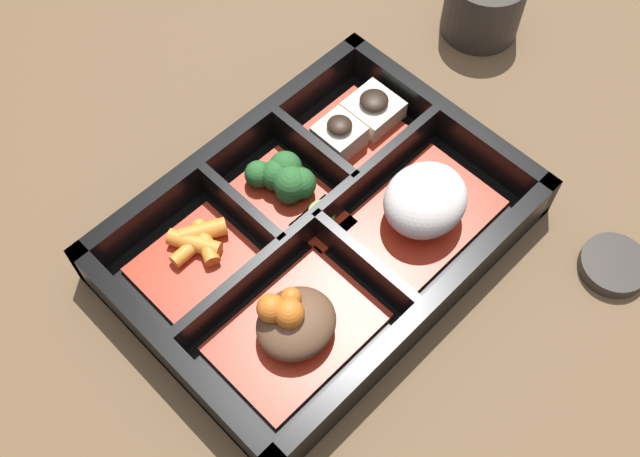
% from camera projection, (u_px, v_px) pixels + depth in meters
% --- Properties ---
extents(ground_plane, '(3.00, 3.00, 0.00)m').
position_uv_depth(ground_plane, '(320.00, 243.00, 0.63)').
color(ground_plane, brown).
extents(bento_base, '(0.32, 0.23, 0.01)m').
position_uv_depth(bento_base, '(320.00, 240.00, 0.63)').
color(bento_base, black).
rests_on(bento_base, ground_plane).
extents(bento_rim, '(0.32, 0.23, 0.05)m').
position_uv_depth(bento_rim, '(318.00, 227.00, 0.61)').
color(bento_rim, black).
rests_on(bento_rim, ground_plane).
extents(bowl_rice, '(0.13, 0.09, 0.05)m').
position_uv_depth(bowl_rice, '(425.00, 204.00, 0.61)').
color(bowl_rice, '#B22D19').
rests_on(bowl_rice, bento_base).
extents(bowl_stew, '(0.13, 0.09, 0.05)m').
position_uv_depth(bowl_stew, '(294.00, 324.00, 0.57)').
color(bowl_stew, '#B22D19').
rests_on(bowl_stew, bento_base).
extents(bowl_tofu, '(0.08, 0.08, 0.04)m').
position_uv_depth(bowl_tofu, '(357.00, 124.00, 0.67)').
color(bowl_tofu, '#B22D19').
rests_on(bowl_tofu, bento_base).
extents(bowl_greens, '(0.06, 0.08, 0.04)m').
position_uv_depth(bowl_greens, '(285.00, 181.00, 0.63)').
color(bowl_greens, '#B22D19').
rests_on(bowl_greens, bento_base).
extents(bowl_carrots, '(0.09, 0.08, 0.02)m').
position_uv_depth(bowl_carrots, '(197.00, 254.00, 0.61)').
color(bowl_carrots, '#B22D19').
rests_on(bowl_carrots, bento_base).
extents(bowl_pickles, '(0.04, 0.04, 0.01)m').
position_uv_depth(bowl_pickles, '(323.00, 221.00, 0.63)').
color(bowl_pickles, '#B22D19').
rests_on(bowl_pickles, bento_base).
extents(tea_cup, '(0.08, 0.08, 0.06)m').
position_uv_depth(tea_cup, '(484.00, 3.00, 0.73)').
color(tea_cup, '#2D2823').
rests_on(tea_cup, ground_plane).
extents(sauce_dish, '(0.06, 0.06, 0.01)m').
position_uv_depth(sauce_dish, '(613.00, 265.00, 0.61)').
color(sauce_dish, '#2D2823').
rests_on(sauce_dish, ground_plane).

